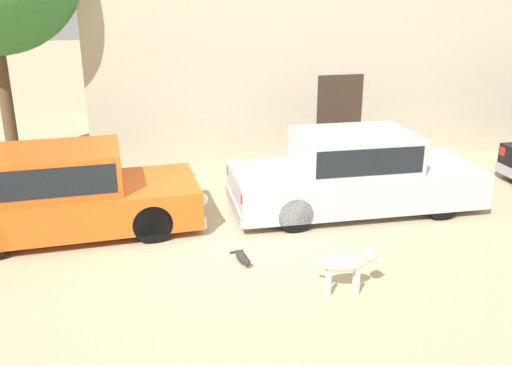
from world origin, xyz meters
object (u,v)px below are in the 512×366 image
parked_sedan_nearest (66,191)px  stray_dog_spotted (348,263)px  parked_sedan_second (354,172)px  stray_cat (242,257)px

parked_sedan_nearest → stray_dog_spotted: 4.86m
parked_sedan_nearest → stray_dog_spotted: (3.82, -2.98, -0.30)m
parked_sedan_nearest → parked_sedan_second: size_ratio=0.91×
stray_cat → stray_dog_spotted: bearing=38.2°
stray_dog_spotted → parked_sedan_second: bearing=75.8°
stray_dog_spotted → parked_sedan_nearest: bearing=152.4°
parked_sedan_nearest → stray_cat: 3.24m
stray_dog_spotted → stray_cat: bearing=145.7°
parked_sedan_nearest → parked_sedan_second: parked_sedan_second is taller
parked_sedan_second → stray_dog_spotted: (-1.31, -2.86, -0.29)m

